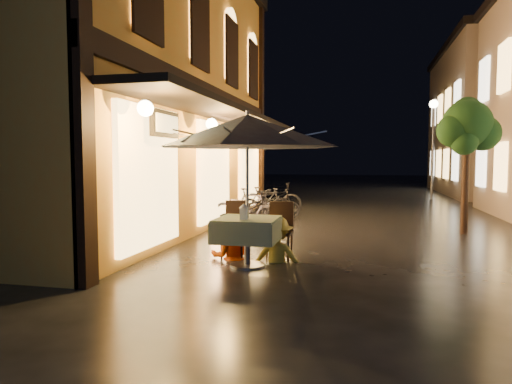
% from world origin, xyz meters
% --- Properties ---
extents(ground, '(90.00, 90.00, 0.00)m').
position_xyz_m(ground, '(0.00, 0.00, 0.00)').
color(ground, black).
rests_on(ground, ground).
extents(west_building, '(5.90, 11.40, 7.40)m').
position_xyz_m(west_building, '(-5.72, 4.00, 3.71)').
color(west_building, gold).
rests_on(west_building, ground).
extents(street_tree, '(1.43, 1.20, 3.15)m').
position_xyz_m(street_tree, '(2.41, 4.51, 2.42)').
color(street_tree, black).
rests_on(street_tree, ground).
extents(streetlamp_far, '(0.36, 0.36, 4.23)m').
position_xyz_m(streetlamp_far, '(3.00, 14.00, 2.92)').
color(streetlamp_far, '#59595E').
rests_on(streetlamp_far, ground).
extents(cafe_table, '(0.99, 0.99, 0.78)m').
position_xyz_m(cafe_table, '(-1.65, 0.25, 0.59)').
color(cafe_table, '#59595E').
rests_on(cafe_table, ground).
extents(patio_umbrella, '(2.83, 2.83, 2.46)m').
position_xyz_m(patio_umbrella, '(-1.65, 0.25, 2.15)').
color(patio_umbrella, '#59595E').
rests_on(patio_umbrella, ground).
extents(cafe_chair_left, '(0.42, 0.42, 0.97)m').
position_xyz_m(cafe_chair_left, '(-2.05, 0.99, 0.54)').
color(cafe_chair_left, black).
rests_on(cafe_chair_left, ground).
extents(cafe_chair_right, '(0.42, 0.42, 0.97)m').
position_xyz_m(cafe_chair_right, '(-1.25, 0.99, 0.54)').
color(cafe_chair_right, black).
rests_on(cafe_chair_right, ground).
extents(table_lantern, '(0.16, 0.16, 0.25)m').
position_xyz_m(table_lantern, '(-1.65, 0.04, 0.92)').
color(table_lantern, white).
rests_on(table_lantern, cafe_table).
extents(person_orange, '(0.83, 0.72, 1.46)m').
position_xyz_m(person_orange, '(-2.09, 0.82, 0.73)').
color(person_orange, '#B93B02').
rests_on(person_orange, ground).
extents(person_yellow, '(1.00, 0.67, 1.45)m').
position_xyz_m(person_yellow, '(-1.27, 0.75, 0.73)').
color(person_yellow, yellow).
rests_on(person_yellow, ground).
extents(bicycle_0, '(2.01, 1.20, 1.00)m').
position_xyz_m(bicycle_0, '(-2.63, 3.92, 0.50)').
color(bicycle_0, black).
rests_on(bicycle_0, ground).
extents(bicycle_1, '(1.65, 0.96, 0.95)m').
position_xyz_m(bicycle_1, '(-2.68, 4.82, 0.48)').
color(bicycle_1, black).
rests_on(bicycle_1, ground).
extents(bicycle_2, '(1.57, 0.73, 0.79)m').
position_xyz_m(bicycle_2, '(-2.37, 6.12, 0.40)').
color(bicycle_2, black).
rests_on(bicycle_2, ground).
extents(bicycle_3, '(1.57, 1.02, 0.92)m').
position_xyz_m(bicycle_3, '(-2.63, 6.20, 0.46)').
color(bicycle_3, black).
rests_on(bicycle_3, ground).
extents(bicycle_4, '(1.89, 0.70, 0.98)m').
position_xyz_m(bicycle_4, '(-2.66, 7.42, 0.49)').
color(bicycle_4, black).
rests_on(bicycle_4, ground).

